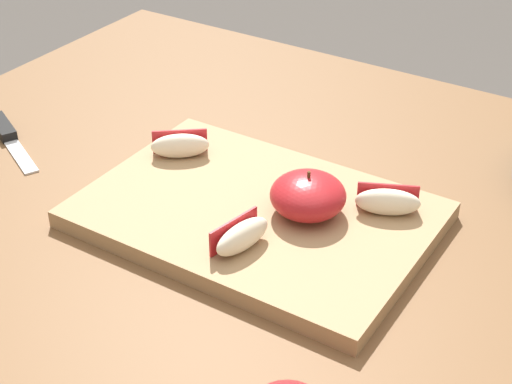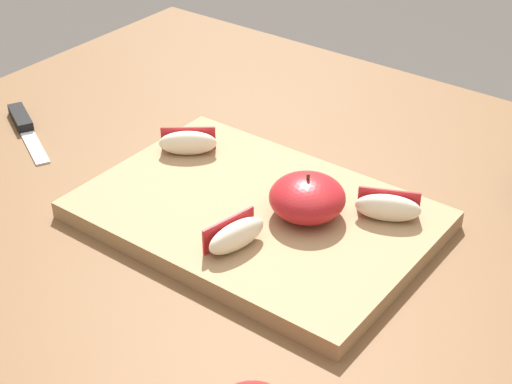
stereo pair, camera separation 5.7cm
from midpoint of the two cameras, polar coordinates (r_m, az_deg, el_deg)
dining_table at (r=0.94m, az=2.57°, el=-8.49°), size 1.22×0.88×0.77m
cutting_board at (r=0.88m, az=-1.86°, el=-1.70°), size 0.38×0.26×0.02m
apple_half_skin_up at (r=0.85m, az=1.90°, el=-0.25°), size 0.08×0.08×0.05m
apple_wedge_left at (r=0.96m, az=-7.20°, el=3.33°), size 0.07×0.06×0.03m
apple_wedge_middle at (r=0.86m, az=7.64°, el=-0.73°), size 0.07×0.05×0.03m
apple_wedge_right at (r=0.80m, az=-3.08°, el=-3.24°), size 0.04×0.07×0.03m
paring_knife at (r=1.11m, az=-19.05°, el=4.09°), size 0.15×0.09×0.01m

